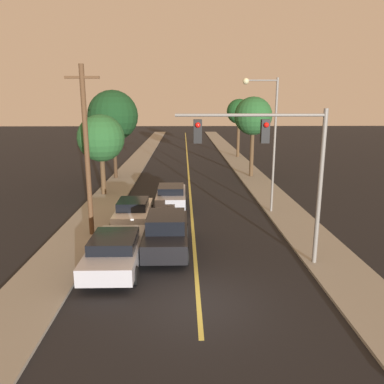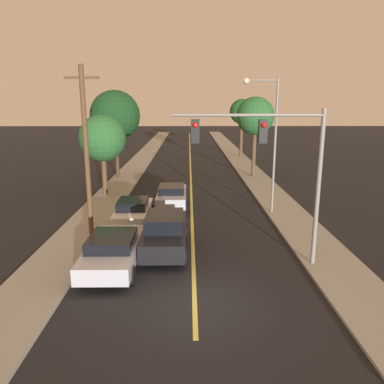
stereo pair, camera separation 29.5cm
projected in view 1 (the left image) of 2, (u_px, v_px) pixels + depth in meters
name	position (u px, v px, depth m)	size (l,w,h in m)	color
ground_plane	(199.00, 304.00, 12.57)	(200.00, 200.00, 0.00)	black
road_surface	(187.00, 156.00, 47.58)	(9.10, 80.00, 0.01)	black
sidewalk_left	(142.00, 156.00, 47.44)	(2.50, 80.00, 0.12)	gray
sidewalk_right	(233.00, 156.00, 47.70)	(2.50, 80.00, 0.12)	gray
car_near_lane_front	(166.00, 232.00, 16.96)	(2.01, 5.04, 1.76)	black
car_near_lane_second	(171.00, 196.00, 23.84)	(1.93, 4.36, 1.52)	#A5A8B2
car_outer_lane_front	(115.00, 250.00, 15.19)	(2.12, 4.91, 1.44)	#A5A8B2
car_outer_lane_second	(133.00, 211.00, 20.75)	(1.91, 4.25, 1.42)	white
traffic_signal_mast	(275.00, 154.00, 14.53)	(5.84, 0.42, 6.27)	slate
streetlamp_right	(267.00, 129.00, 21.85)	(2.06, 0.36, 7.88)	slate
utility_pole_left	(87.00, 150.00, 18.00)	(1.60, 0.24, 8.22)	#513823
tree_left_near	(113.00, 116.00, 32.05)	(4.29, 4.29, 7.57)	#3D2B1C
tree_left_far	(101.00, 138.00, 26.45)	(3.32, 3.32, 5.71)	#4C3823
tree_right_near	(253.00, 116.00, 32.81)	(3.32, 3.32, 7.03)	#4C3823
tree_right_far	(239.00, 112.00, 45.13)	(2.98, 2.98, 6.97)	#4C3823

